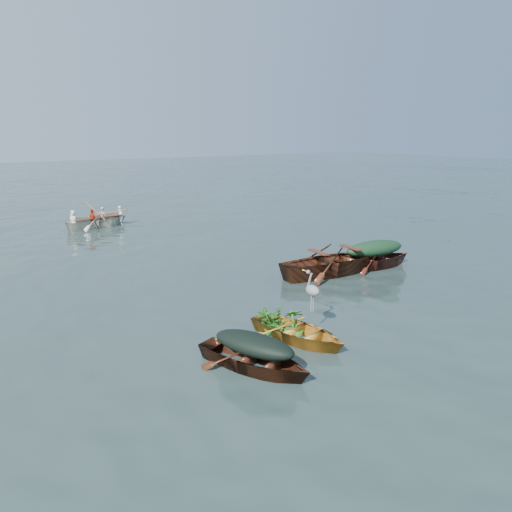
# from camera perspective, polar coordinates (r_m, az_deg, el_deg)

# --- Properties ---
(ground) EXTENTS (140.00, 140.00, 0.00)m
(ground) POSITION_cam_1_polar(r_m,az_deg,el_deg) (13.95, 11.04, -4.23)
(ground) COLOR #2C3D3B
(ground) RESTS_ON ground
(yellow_dinghy) EXTENTS (1.85, 3.08, 0.76)m
(yellow_dinghy) POSITION_cam_1_polar(r_m,az_deg,el_deg) (10.77, 4.78, -9.62)
(yellow_dinghy) COLOR #B78123
(yellow_dinghy) RESTS_ON ground
(dark_covered_boat) EXTENTS (2.19, 3.32, 0.74)m
(dark_covered_boat) POSITION_cam_1_polar(r_m,az_deg,el_deg) (9.54, -0.24, -12.84)
(dark_covered_boat) COLOR #482210
(dark_covered_boat) RESTS_ON ground
(green_tarp_boat) EXTENTS (4.07, 1.74, 0.89)m
(green_tarp_boat) POSITION_cam_1_polar(r_m,az_deg,el_deg) (16.63, 13.28, -1.36)
(green_tarp_boat) COLOR #571E14
(green_tarp_boat) RESTS_ON ground
(open_wooden_boat) EXTENTS (5.24, 2.02, 1.24)m
(open_wooden_boat) POSITION_cam_1_polar(r_m,az_deg,el_deg) (15.70, 8.89, -2.07)
(open_wooden_boat) COLOR #5D3417
(open_wooden_boat) RESTS_ON ground
(rowed_boat) EXTENTS (4.29, 2.09, 0.97)m
(rowed_boat) POSITION_cam_1_polar(r_m,az_deg,el_deg) (24.15, -17.56, 3.11)
(rowed_boat) COLOR white
(rowed_boat) RESTS_ON ground
(dark_tarp_cover) EXTENTS (1.21, 1.83, 0.40)m
(dark_tarp_cover) POSITION_cam_1_polar(r_m,az_deg,el_deg) (9.29, -0.24, -9.70)
(dark_tarp_cover) COLOR black
(dark_tarp_cover) RESTS_ON dark_covered_boat
(green_tarp_cover) EXTENTS (2.24, 0.95, 0.52)m
(green_tarp_cover) POSITION_cam_1_polar(r_m,az_deg,el_deg) (16.46, 13.42, 1.01)
(green_tarp_cover) COLOR #14321A
(green_tarp_cover) RESTS_ON green_tarp_boat
(thwart_benches) EXTENTS (2.64, 1.17, 0.04)m
(thwart_benches) POSITION_cam_1_polar(r_m,az_deg,el_deg) (15.54, 8.98, 0.21)
(thwart_benches) COLOR #4A1D11
(thwart_benches) RESTS_ON open_wooden_boat
(heron) EXTENTS (0.36, 0.45, 0.92)m
(heron) POSITION_cam_1_polar(r_m,az_deg,el_deg) (10.90, 6.46, -4.62)
(heron) COLOR gray
(heron) RESTS_ON yellow_dinghy
(dinghy_weeds) EXTENTS (0.88, 1.03, 0.60)m
(dinghy_weeds) POSITION_cam_1_polar(r_m,az_deg,el_deg) (10.86, 2.65, -5.52)
(dinghy_weeds) COLOR #26701D
(dinghy_weeds) RESTS_ON yellow_dinghy
(rowers) EXTENTS (3.06, 1.71, 0.76)m
(rowers) POSITION_cam_1_polar(r_m,az_deg,el_deg) (24.01, -17.71, 5.14)
(rowers) COLOR silver
(rowers) RESTS_ON rowed_boat
(oars) EXTENTS (1.14, 2.67, 0.06)m
(oars) POSITION_cam_1_polar(r_m,az_deg,el_deg) (24.07, -17.65, 4.32)
(oars) COLOR brown
(oars) RESTS_ON rowed_boat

